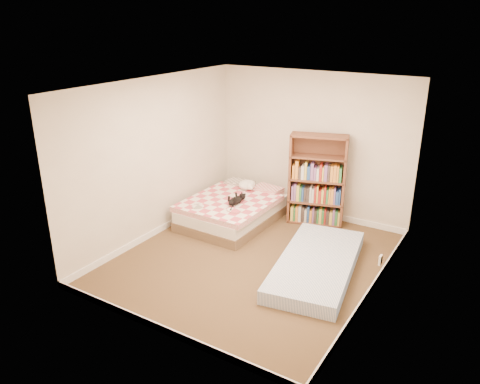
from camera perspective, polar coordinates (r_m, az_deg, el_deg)
The scene contains 6 objects.
room at distance 6.41m, azimuth 1.57°, elevation 1.27°, with size 3.51×4.01×2.51m.
bed at distance 8.01m, azimuth -0.71°, elevation -2.10°, with size 1.34×1.81×0.48m.
bookshelf at distance 7.95m, azimuth 9.35°, elevation 0.09°, with size 1.01×0.57×1.54m.
floor_mattress at distance 6.64m, azimuth 9.31°, elevation -8.72°, with size 0.97×2.15×0.19m, color #6A85B1.
black_cat at distance 7.67m, azimuth -0.41°, elevation -0.98°, with size 0.20×0.59×0.14m.
white_dog at distance 8.29m, azimuth 0.87°, elevation 0.86°, with size 0.34×0.37×0.16m.
Camera 1 is at (3.03, -5.22, 3.34)m, focal length 35.00 mm.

